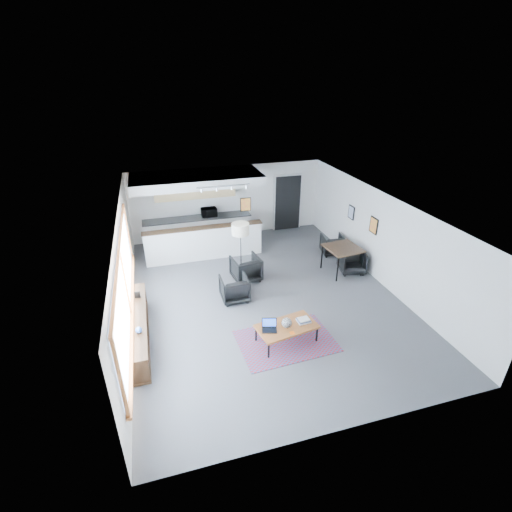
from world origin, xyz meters
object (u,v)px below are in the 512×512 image
object	(u,v)px
laptop	(269,326)
microwave	(209,211)
dining_chair_near	(352,263)
coffee_table	(287,327)
dining_table	(343,250)
armchair_left	(234,287)
floor_lamp	(240,231)
armchair_right	(246,267)
dining_chair_far	(332,245)
book_stack	(304,320)
ceramic_pot	(287,323)

from	to	relation	value
laptop	microwave	xyz separation A→B (m)	(-0.28, 6.14, 0.60)
dining_chair_near	microwave	bearing A→B (deg)	147.33
coffee_table	dining_table	xyz separation A→B (m)	(2.78, 2.63, 0.35)
armchair_left	dining_table	distance (m)	3.58
microwave	laptop	bearing A→B (deg)	-90.61
floor_lamp	coffee_table	bearing A→B (deg)	-85.05
laptop	floor_lamp	xyz separation A→B (m)	(0.14, 3.15, 1.01)
armchair_left	microwave	distance (m)	4.17
armchair_left	armchair_right	world-z (taller)	armchair_right
coffee_table	laptop	world-z (taller)	laptop
dining_chair_far	book_stack	bearing A→B (deg)	64.62
armchair_right	floor_lamp	distance (m)	1.13
book_stack	armchair_left	bearing A→B (deg)	119.92
coffee_table	dining_table	bearing A→B (deg)	33.64
book_stack	armchair_right	distance (m)	3.03
dining_table	dining_chair_near	distance (m)	0.55
book_stack	dining_chair_near	distance (m)	3.66
dining_chair_near	floor_lamp	bearing A→B (deg)	-179.34
coffee_table	armchair_right	distance (m)	3.01
dining_table	microwave	xyz separation A→B (m)	(-3.47, 3.52, 0.35)
dining_table	laptop	bearing A→B (deg)	-140.59
armchair_right	dining_table	xyz separation A→B (m)	(2.94, -0.38, 0.36)
ceramic_pot	dining_chair_far	bearing A→B (deg)	51.55
laptop	book_stack	distance (m)	0.84
dining_chair_near	dining_chair_far	xyz separation A→B (m)	(0.00, 1.33, -0.01)
armchair_right	dining_chair_near	xyz separation A→B (m)	(3.25, -0.47, -0.08)
floor_lamp	ceramic_pot	bearing A→B (deg)	-85.54
book_stack	armchair_right	world-z (taller)	armchair_right
dining_chair_far	armchair_left	bearing A→B (deg)	34.92
armchair_left	floor_lamp	bearing A→B (deg)	-113.18
book_stack	microwave	bearing A→B (deg)	100.30
laptop	ceramic_pot	world-z (taller)	laptop
ceramic_pot	floor_lamp	bearing A→B (deg)	94.46
armchair_left	dining_table	bearing A→B (deg)	-170.97
floor_lamp	dining_table	bearing A→B (deg)	-9.73
armchair_left	armchair_right	xyz separation A→B (m)	(0.58, 0.96, 0.03)
ceramic_pot	laptop	bearing A→B (deg)	171.99
floor_lamp	dining_chair_near	bearing A→B (deg)	-10.36
laptop	dining_chair_far	size ratio (longest dim) A/B	0.63
coffee_table	armchair_left	bearing A→B (deg)	100.00
floor_lamp	dining_table	distance (m)	3.19
coffee_table	laptop	size ratio (longest dim) A/B	3.76
dining_table	dining_chair_far	world-z (taller)	dining_table
armchair_right	microwave	bearing A→B (deg)	-88.31
armchair_right	dining_chair_far	distance (m)	3.37
ceramic_pot	book_stack	size ratio (longest dim) A/B	0.75
book_stack	armchair_right	size ratio (longest dim) A/B	0.39
armchair_left	dining_chair_near	size ratio (longest dim) A/B	1.17
laptop	floor_lamp	size ratio (longest dim) A/B	0.22
dining_chair_near	book_stack	bearing A→B (deg)	-125.77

